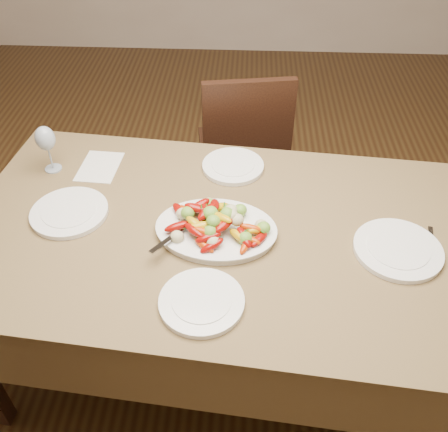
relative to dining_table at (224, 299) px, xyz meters
name	(u,v)px	position (x,y,z in m)	size (l,w,h in m)	color
floor	(264,303)	(0.18, 0.30, -0.38)	(6.00, 6.00, 0.00)	#3C2712
dining_table	(224,299)	(0.00, 0.00, 0.00)	(1.84, 1.04, 0.76)	brown
chair_far	(241,149)	(0.04, 0.93, 0.10)	(0.42, 0.42, 0.95)	black
serving_platter	(216,231)	(-0.03, -0.02, 0.39)	(0.40, 0.30, 0.02)	white
roasted_vegetables	(216,219)	(-0.03, -0.02, 0.45)	(0.33, 0.22, 0.09)	#790804
serving_spoon	(195,229)	(-0.09, -0.05, 0.43)	(0.28, 0.06, 0.03)	#9EA0A8
plate_left	(69,212)	(-0.55, 0.05, 0.39)	(0.27, 0.27, 0.02)	white
plate_right	(398,250)	(0.58, -0.08, 0.39)	(0.29, 0.29, 0.02)	white
plate_far	(233,166)	(0.02, 0.36, 0.39)	(0.24, 0.24, 0.02)	white
plate_near	(202,302)	(-0.05, -0.33, 0.39)	(0.26, 0.26, 0.02)	white
wine_glass	(48,148)	(-0.70, 0.32, 0.48)	(0.08, 0.08, 0.20)	#8C99A5
menu_card	(100,167)	(-0.52, 0.34, 0.38)	(0.15, 0.21, 0.00)	silver
table_knife	(433,249)	(0.69, -0.07, 0.38)	(0.02, 0.20, 0.01)	#9EA0A8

